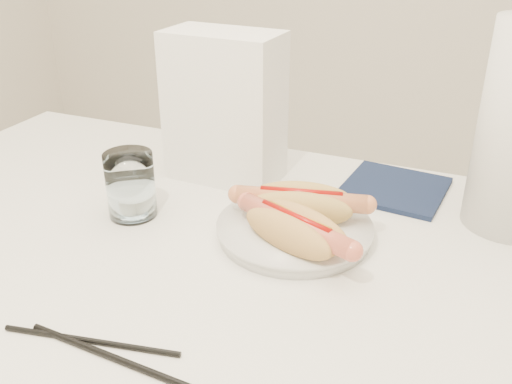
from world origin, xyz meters
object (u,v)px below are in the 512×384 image
at_px(plate, 294,231).
at_px(hotdog_left, 301,204).
at_px(water_glass, 131,185).
at_px(table, 201,293).
at_px(napkin_box, 225,108).
at_px(hotdog_right, 295,230).

xyz_separation_m(plate, hotdog_left, (0.00, 0.02, 0.03)).
distance_m(hotdog_left, water_glass, 0.25).
distance_m(table, hotdog_left, 0.19).
bearing_deg(napkin_box, water_glass, -108.66).
relative_size(hotdog_left, hotdog_right, 1.04).
xyz_separation_m(hotdog_left, water_glass, (-0.25, -0.05, 0.01)).
bearing_deg(plate, water_glass, -172.48).
height_order(table, plate, plate).
relative_size(hotdog_right, napkin_box, 0.72).
bearing_deg(table, plate, 43.80).
height_order(water_glass, napkin_box, napkin_box).
height_order(table, hotdog_right, hotdog_right).
bearing_deg(table, hotdog_right, 23.07).
distance_m(plate, hotdog_left, 0.04).
relative_size(table, water_glass, 12.08).
bearing_deg(hotdog_right, water_glass, -161.02).
distance_m(table, water_glass, 0.19).
relative_size(table, hotdog_left, 6.51).
height_order(hotdog_left, napkin_box, napkin_box).
height_order(table, napkin_box, napkin_box).
relative_size(plate, hotdog_right, 1.19).
height_order(hotdog_right, water_glass, water_glass).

